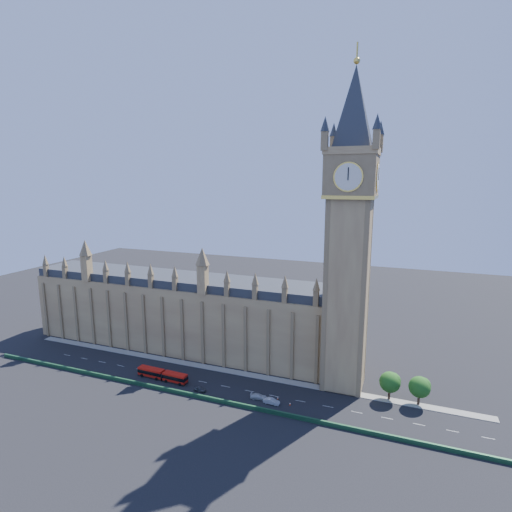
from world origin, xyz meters
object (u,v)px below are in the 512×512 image
(red_bus, at_px, (162,375))
(car_silver, at_px, (271,401))
(car_white, at_px, (259,397))
(car_grey, at_px, (200,389))

(red_bus, xyz_separation_m, car_silver, (37.39, -1.15, -0.80))
(car_white, bearing_deg, car_silver, -112.76)
(car_grey, distance_m, car_silver, 22.58)
(red_bus, height_order, car_white, red_bus)
(car_grey, bearing_deg, red_bus, 88.15)
(red_bus, height_order, car_silver, red_bus)
(red_bus, xyz_separation_m, car_grey, (14.83, -2.23, -0.96))
(car_silver, bearing_deg, car_white, 77.91)
(car_white, bearing_deg, red_bus, 82.67)
(red_bus, height_order, car_grey, red_bus)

